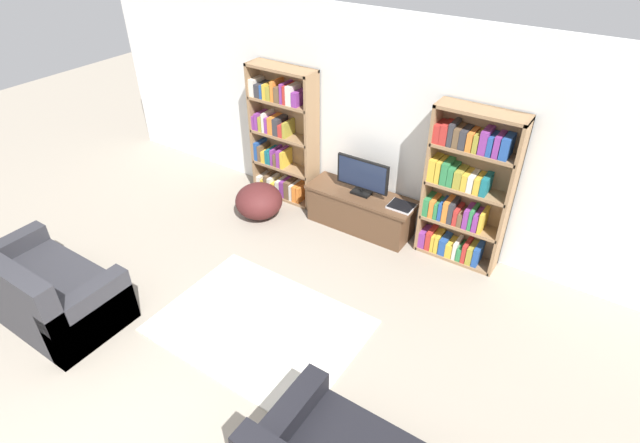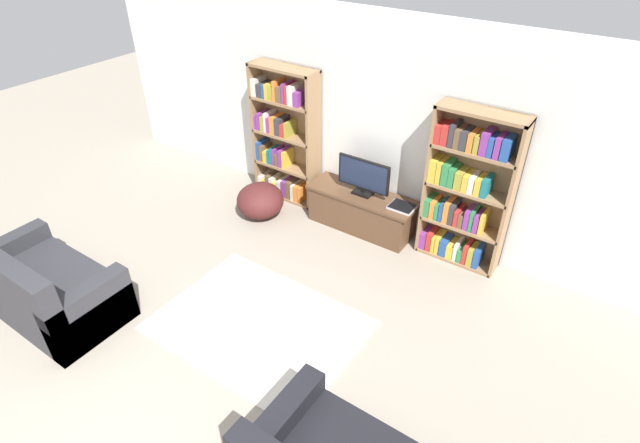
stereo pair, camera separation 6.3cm
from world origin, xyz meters
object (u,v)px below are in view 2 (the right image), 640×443
television (364,176)px  bookshelf_left (284,137)px  bookshelf_right (465,191)px  tv_stand (362,211)px  beanbag_ottoman (260,200)px  laptop (402,207)px  couch_left_sectional (46,289)px

television → bookshelf_left: bearing=174.7°
television → bookshelf_right: bearing=5.5°
tv_stand → beanbag_ottoman: (-1.24, -0.50, -0.03)m
bookshelf_right → television: 1.22m
bookshelf_right → tv_stand: 1.37m
laptop → beanbag_ottoman: 1.88m
bookshelf_right → television: (-1.21, -0.12, -0.14)m
laptop → beanbag_ottoman: size_ratio=0.48×
laptop → couch_left_sectional: 3.92m
tv_stand → television: (0.00, 0.00, 0.49)m
bookshelf_right → couch_left_sectional: bearing=-133.5°
tv_stand → beanbag_ottoman: tv_stand is taller
bookshelf_left → beanbag_ottoman: bearing=-85.7°
bookshelf_right → beanbag_ottoman: bearing=-165.9°
bookshelf_left → bookshelf_right: (2.50, -0.00, 0.01)m
tv_stand → bookshelf_right: bearing=5.6°
bookshelf_left → beanbag_ottoman: size_ratio=2.97×
bookshelf_left → beanbag_ottoman: 0.91m
bookshelf_right → tv_stand: size_ratio=1.31×
tv_stand → couch_left_sectional: (-1.85, -3.10, 0.05)m
laptop → bookshelf_right: bearing=10.8°
television → couch_left_sectional: size_ratio=0.45×
couch_left_sectional → beanbag_ottoman: couch_left_sectional is taller
couch_left_sectional → beanbag_ottoman: bearing=76.9°
laptop → beanbag_ottoman: (-1.79, -0.49, -0.29)m
bookshelf_right → laptop: size_ratio=6.16×
tv_stand → laptop: bearing=-0.8°
beanbag_ottoman → laptop: bearing=15.3°
bookshelf_left → couch_left_sectional: size_ratio=1.19×
bookshelf_left → tv_stand: 1.44m
television → couch_left_sectional: 3.64m
bookshelf_right → television: bearing=-174.5°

